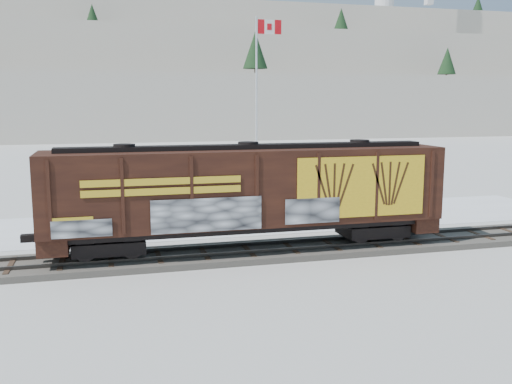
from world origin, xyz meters
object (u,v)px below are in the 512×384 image
object	(u,v)px
flagpole	(258,130)
car_dark	(332,206)
car_silver	(241,212)
hopper_railcar	(248,190)
car_white	(303,203)

from	to	relation	value
flagpole	car_dark	xyz separation A→B (m)	(2.33, -8.71, -4.18)
car_silver	hopper_railcar	bearing A→B (deg)	162.72
car_dark	car_white	bearing A→B (deg)	60.38
hopper_railcar	car_dark	distance (m)	10.23
flagpole	car_white	xyz separation A→B (m)	(0.76, -7.93, -4.05)
hopper_railcar	car_dark	size ratio (longest dim) A/B	3.95
hopper_railcar	car_white	distance (m)	9.81
hopper_railcar	car_white	world-z (taller)	hopper_railcar
car_white	car_silver	bearing A→B (deg)	91.71
car_white	flagpole	bearing A→B (deg)	-15.24
car_silver	car_dark	xyz separation A→B (m)	(5.90, 1.00, -0.15)
hopper_railcar	car_dark	world-z (taller)	hopper_railcar
flagpole	car_silver	distance (m)	11.10
car_silver	car_white	xyz separation A→B (m)	(4.32, 1.78, -0.03)
car_silver	car_dark	world-z (taller)	car_silver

